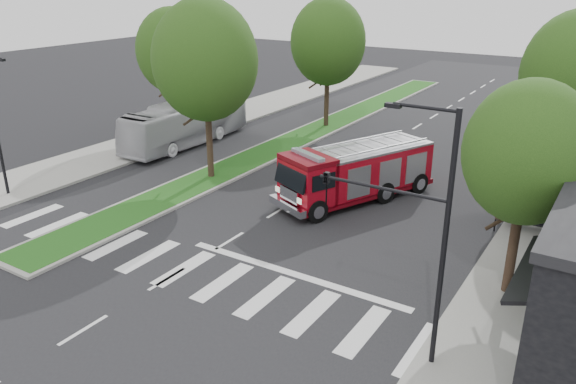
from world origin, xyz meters
name	(u,v)px	position (x,y,z in m)	size (l,w,h in m)	color
ground	(230,241)	(0.00, 0.00, 0.00)	(140.00, 140.00, 0.00)	black
sidewalk_right	(565,223)	(12.50, 10.00, 0.07)	(5.00, 80.00, 0.15)	gray
sidewalk_left	(155,140)	(-14.50, 10.00, 0.07)	(5.00, 80.00, 0.15)	gray
median	(313,132)	(-6.00, 18.00, 0.08)	(3.00, 50.00, 0.15)	gray
bus_shelter	(536,191)	(11.20, 8.15, 2.04)	(3.20, 1.60, 2.61)	black
tree_right_near	(528,153)	(11.50, 2.00, 5.51)	(4.40, 4.40, 8.05)	black
tree_median_near	(205,60)	(-6.00, 6.00, 6.81)	(5.80, 5.80, 10.16)	black
tree_median_far	(328,42)	(-6.00, 20.00, 6.49)	(5.60, 5.60, 9.72)	black
tree_left_mid	(173,51)	(-14.00, 12.00, 6.16)	(5.20, 5.20, 9.16)	black
streetlight_right_near	(416,220)	(9.61, -3.50, 4.67)	(4.08, 0.22, 8.00)	black
streetlight_right_far	(563,92)	(10.35, 20.00, 4.48)	(2.11, 0.20, 8.00)	black
fire_engine	(357,173)	(2.59, 7.54, 1.50)	(6.08, 9.33, 3.13)	#5B040D
city_bus	(187,123)	(-12.00, 10.70, 1.52)	(2.55, 10.88, 3.03)	silver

